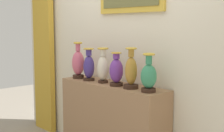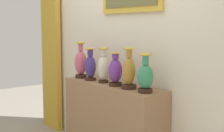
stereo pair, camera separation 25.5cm
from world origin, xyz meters
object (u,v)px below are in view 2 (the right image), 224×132
Objects in this scene: vase_indigo at (90,66)px; vase_ivory at (103,67)px; vase_jade at (145,76)px; vase_ochre at (129,72)px; vase_violet at (115,71)px; vase_rose at (81,63)px.

vase_indigo is 0.96× the size of vase_ivory.
vase_ivory is 1.05× the size of vase_jade.
vase_ivory is 0.95× the size of vase_ochre.
vase_indigo reaches higher than vase_violet.
vase_violet is at bearing -177.75° from vase_ochre.
vase_indigo is (0.21, -0.01, -0.02)m from vase_rose.
vase_ochre is at bearing -1.50° from vase_ivory.
vase_jade is (0.44, 0.00, -0.00)m from vase_violet.
vase_rose is 1.11m from vase_jade.
vase_ivory is 1.10× the size of vase_violet.
vase_ivory is at bearing 178.50° from vase_ochre.
vase_indigo is 0.45m from vase_violet.
vase_rose is 1.17× the size of vase_indigo.
vase_ochre reaches higher than vase_indigo.
vase_ochre reaches higher than vase_violet.
vase_ochre is (0.44, -0.01, -0.01)m from vase_ivory.
vase_violet is 0.20m from vase_ochre.
vase_violet is 0.86× the size of vase_ochre.
vase_jade is at bearing 0.13° from vase_violet.
vase_violet is at bearing 0.17° from vase_indigo.
vase_rose is 0.43m from vase_ivory.
vase_ochre is (0.66, 0.01, 0.01)m from vase_indigo.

